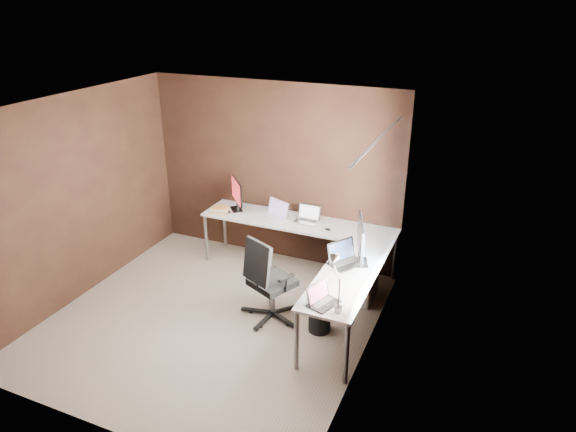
% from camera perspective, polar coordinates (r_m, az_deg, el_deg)
% --- Properties ---
extents(room, '(3.60, 3.60, 2.50)m').
position_cam_1_polar(room, '(5.49, -5.79, -0.81)').
color(room, gray).
rests_on(room, ground).
extents(desk, '(2.65, 2.25, 0.73)m').
position_cam_1_polar(desk, '(6.36, 2.60, -3.12)').
color(desk, silver).
rests_on(desk, ground).
extents(drawer_pedestal, '(0.42, 0.50, 0.60)m').
position_cam_1_polar(drawer_pedestal, '(6.48, 7.78, -6.60)').
color(drawer_pedestal, silver).
rests_on(drawer_pedestal, ground).
extents(monitor_left, '(0.35, 0.40, 0.44)m').
position_cam_1_polar(monitor_left, '(7.15, -5.71, 2.56)').
color(monitor_left, black).
rests_on(monitor_left, desk).
extents(monitor_right, '(0.25, 0.60, 0.51)m').
position_cam_1_polar(monitor_right, '(5.74, 8.06, -2.64)').
color(monitor_right, black).
rests_on(monitor_right, desk).
extents(laptop_white, '(0.44, 0.39, 0.24)m').
position_cam_1_polar(laptop_white, '(6.91, -1.50, 0.14)').
color(laptop_white, silver).
rests_on(laptop_white, desk).
extents(laptop_silver, '(0.32, 0.23, 0.21)m').
position_cam_1_polar(laptop_silver, '(6.83, 2.21, -0.21)').
color(laptop_silver, silver).
rests_on(laptop_silver, desk).
extents(laptop_black_big, '(0.43, 0.46, 0.25)m').
position_cam_1_polar(laptop_black_big, '(5.83, 6.29, -4.71)').
color(laptop_black_big, black).
rests_on(laptop_black_big, desk).
extents(laptop_black_small, '(0.30, 0.36, 0.20)m').
position_cam_1_polar(laptop_black_small, '(5.10, 3.73, -9.20)').
color(laptop_black_small, black).
rests_on(laptop_black_small, desk).
extents(book_stack, '(0.28, 0.25, 0.08)m').
position_cam_1_polar(book_stack, '(7.16, -7.57, 0.66)').
color(book_stack, tan).
rests_on(book_stack, desk).
extents(mouse_left, '(0.08, 0.06, 0.03)m').
position_cam_1_polar(mouse_left, '(7.13, -6.67, 0.43)').
color(mouse_left, black).
rests_on(mouse_left, desk).
extents(mouse_corner, '(0.08, 0.05, 0.03)m').
position_cam_1_polar(mouse_corner, '(6.59, 4.47, -1.48)').
color(mouse_corner, black).
rests_on(mouse_corner, desk).
extents(desk_lamp, '(0.18, 0.21, 0.55)m').
position_cam_1_polar(desk_lamp, '(4.90, 5.27, -6.63)').
color(desk_lamp, slate).
rests_on(desk_lamp, desk).
extents(office_chair, '(0.60, 0.63, 1.04)m').
position_cam_1_polar(office_chair, '(6.05, -2.01, -8.71)').
color(office_chair, black).
rests_on(office_chair, ground).
extents(wastebasket, '(0.26, 0.26, 0.29)m').
position_cam_1_polar(wastebasket, '(5.92, 3.52, -11.39)').
color(wastebasket, black).
rests_on(wastebasket, ground).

